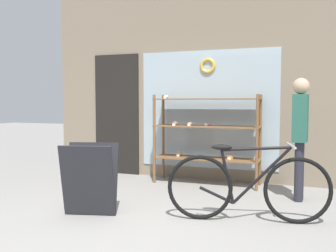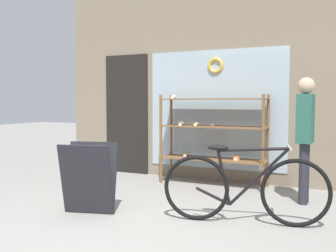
{
  "view_description": "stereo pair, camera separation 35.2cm",
  "coord_description": "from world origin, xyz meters",
  "px_view_note": "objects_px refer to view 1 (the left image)",
  "views": [
    {
      "loc": [
        1.68,
        -3.12,
        1.28
      ],
      "look_at": [
        0.13,
        1.11,
        0.98
      ],
      "focal_mm": 40.0,
      "sensor_mm": 36.0,
      "label": 1
    },
    {
      "loc": [
        2.0,
        -2.98,
        1.28
      ],
      "look_at": [
        0.13,
        1.11,
        0.98
      ],
      "focal_mm": 40.0,
      "sensor_mm": 36.0,
      "label": 2
    }
  ],
  "objects_px": {
    "sandwich_board": "(90,179)",
    "pedestrian": "(300,129)",
    "bicycle": "(247,187)",
    "display_case": "(206,131)"
  },
  "relations": [
    {
      "from": "sandwich_board",
      "to": "pedestrian",
      "type": "xyz_separation_m",
      "value": [
        2.2,
        1.47,
        0.52
      ]
    },
    {
      "from": "sandwich_board",
      "to": "bicycle",
      "type": "bearing_deg",
      "value": -1.8
    },
    {
      "from": "display_case",
      "to": "pedestrian",
      "type": "xyz_separation_m",
      "value": [
        1.38,
        -0.54,
        0.09
      ]
    },
    {
      "from": "sandwich_board",
      "to": "pedestrian",
      "type": "bearing_deg",
      "value": 19.41
    },
    {
      "from": "display_case",
      "to": "sandwich_board",
      "type": "relative_size",
      "value": 2.03
    },
    {
      "from": "bicycle",
      "to": "display_case",
      "type": "bearing_deg",
      "value": 106.4
    },
    {
      "from": "sandwich_board",
      "to": "display_case",
      "type": "bearing_deg",
      "value": 53.37
    },
    {
      "from": "display_case",
      "to": "bicycle",
      "type": "bearing_deg",
      "value": -61.84
    },
    {
      "from": "bicycle",
      "to": "pedestrian",
      "type": "relative_size",
      "value": 1.07
    },
    {
      "from": "display_case",
      "to": "bicycle",
      "type": "distance_m",
      "value": 1.9
    }
  ]
}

